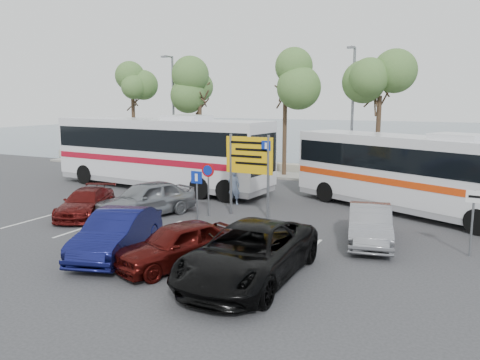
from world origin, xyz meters
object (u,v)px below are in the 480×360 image
at_px(pedestrian_near, 234,187).
at_px(street_lamp_left, 173,107).
at_px(suv_black, 249,253).
at_px(direction_sign, 249,161).
at_px(car_maroon, 86,203).
at_px(street_lamp_right, 352,108).
at_px(coach_bus_right, 416,176).
at_px(car_silver_a, 146,199).
at_px(coach_bus_left, 160,154).
at_px(car_silver_b, 370,225).
at_px(car_blue, 117,233).
at_px(car_red, 178,244).

bearing_deg(pedestrian_near, street_lamp_left, -42.27).
distance_m(street_lamp_left, suv_black, 22.46).
distance_m(direction_sign, car_maroon, 7.43).
relative_size(street_lamp_right, coach_bus_right, 0.68).
bearing_deg(car_maroon, street_lamp_left, 86.05).
distance_m(street_lamp_left, car_silver_a, 14.68).
bearing_deg(coach_bus_left, car_maroon, -81.38).
distance_m(car_silver_a, car_silver_b, 9.61).
bearing_deg(coach_bus_right, car_maroon, -152.30).
distance_m(car_silver_a, suv_black, 8.58).
bearing_deg(street_lamp_right, suv_black, -86.12).
bearing_deg(street_lamp_right, coach_bus_right, -56.18).
bearing_deg(car_maroon, coach_bus_left, 76.04).
relative_size(car_silver_b, pedestrian_near, 2.37).
bearing_deg(coach_bus_right, suv_black, -107.99).
bearing_deg(pedestrian_near, coach_bus_left, -18.52).
bearing_deg(street_lamp_left, suv_black, -50.25).
relative_size(street_lamp_left, car_blue, 1.78).
relative_size(coach_bus_left, coach_bus_right, 1.17).
height_order(coach_bus_right, car_blue, coach_bus_right).
height_order(car_blue, suv_black, suv_black).
relative_size(car_blue, car_silver_b, 1.09).
distance_m(street_lamp_right, car_maroon, 16.43).
bearing_deg(coach_bus_left, car_silver_b, -22.73).
bearing_deg(suv_black, street_lamp_left, 129.28).
bearing_deg(car_maroon, car_silver_b, -15.47).
bearing_deg(car_red, car_blue, -155.82).
height_order(car_blue, car_red, car_blue).
distance_m(car_red, suv_black, 2.40).
height_order(car_maroon, car_silver_b, car_silver_b).
height_order(car_blue, car_silver_b, car_blue).
bearing_deg(car_silver_b, car_maroon, 174.64).
height_order(street_lamp_left, coach_bus_right, street_lamp_left).
xyz_separation_m(coach_bus_left, car_maroon, (1.06, -6.96, -1.38)).
bearing_deg(car_blue, coach_bus_left, 102.43).
distance_m(car_silver_a, car_maroon, 2.67).
height_order(street_lamp_right, coach_bus_right, street_lamp_right).
bearing_deg(pedestrian_near, suv_black, 119.64).
xyz_separation_m(street_lamp_right, pedestrian_near, (-3.66, -8.52, -3.73)).
bearing_deg(car_silver_a, street_lamp_right, 83.57).
bearing_deg(street_lamp_left, coach_bus_left, -61.89).
relative_size(direction_sign, suv_black, 0.64).
bearing_deg(car_silver_b, pedestrian_near, 141.67).
xyz_separation_m(street_lamp_right, car_red, (-1.24, -17.02, -3.91)).
bearing_deg(car_maroon, street_lamp_right, 35.43).
relative_size(coach_bus_left, car_silver_a, 3.03).
xyz_separation_m(coach_bus_left, car_red, (8.26, -10.47, -1.28)).
bearing_deg(car_silver_a, direction_sign, 46.25).
bearing_deg(car_red, car_maroon, 178.22).
xyz_separation_m(direction_sign, suv_black, (3.15, -6.70, -1.64)).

